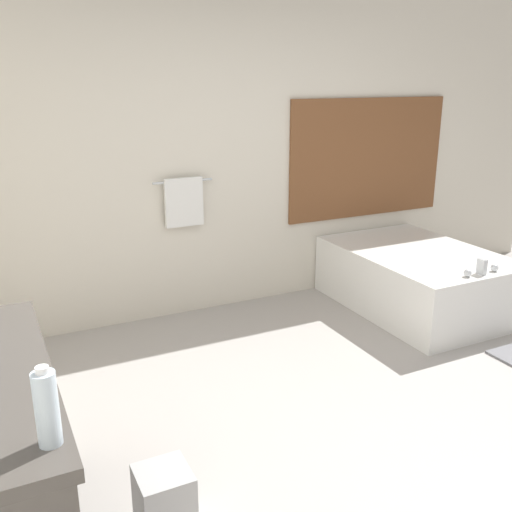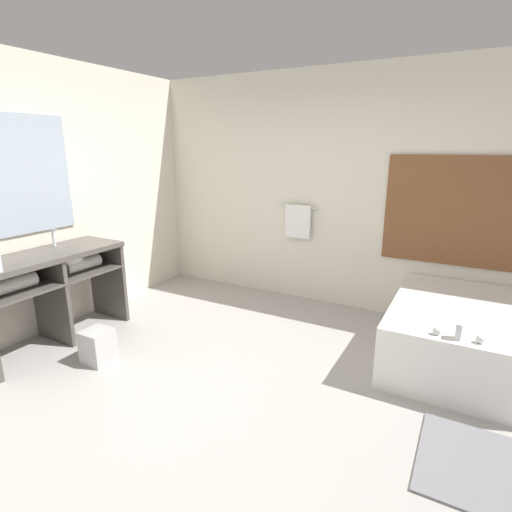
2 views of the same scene
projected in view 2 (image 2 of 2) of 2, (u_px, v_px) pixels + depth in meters
ground_plane at (222, 393)px, 3.10m from camera, size 16.00×16.00×0.00m
wall_back_with_blinds at (330, 192)px, 4.61m from camera, size 7.40×0.13×2.70m
wall_left_with_mirror at (22, 201)px, 3.77m from camera, size 0.08×7.40×2.70m
vanity_counter at (51, 278)px, 3.78m from camera, size 0.57×1.40×0.90m
sink_faucet at (54, 238)px, 3.93m from camera, size 0.09×0.04×0.18m
bathtub at (458, 331)px, 3.50m from camera, size 1.09×1.57×0.64m
waste_bin at (98, 346)px, 3.53m from camera, size 0.24×0.24×0.30m
bath_mat at (468, 464)px, 2.40m from camera, size 0.56×0.75×0.02m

